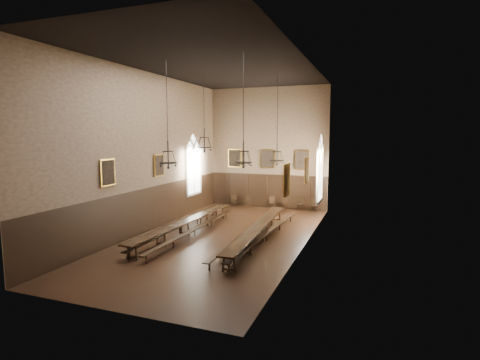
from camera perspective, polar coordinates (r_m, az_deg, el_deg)
The scene contains 32 objects.
floor at distance 20.41m, azimuth -2.93°, elevation -8.76°, with size 9.00×18.00×0.02m, color black.
ceiling at distance 19.96m, azimuth -3.09°, elevation 17.03°, with size 9.00×18.00×0.02m, color black.
wall_back at distance 28.18m, azimuth 4.25°, elevation 4.86°, with size 9.00×0.02×9.00m, color #917659.
wall_front at distance 11.95m, azimuth -20.27°, elevation 1.69°, with size 9.00×0.02×9.00m, color #917659.
wall_left at distance 21.85m, azimuth -13.97°, elevation 4.09°, with size 0.02×18.00×9.00m, color #917659.
wall_right at distance 18.38m, azimuth 10.06°, elevation 3.69°, with size 0.02×18.00×9.00m, color #917659.
wainscot_panelling at distance 20.11m, azimuth -2.95°, elevation -5.30°, with size 9.00×18.00×2.50m, color black, non-canonical shape.
table_left at distance 21.02m, azimuth -8.40°, elevation -7.23°, with size 1.08×10.05×0.78m.
table_right at distance 19.66m, azimuth 2.75°, elevation -8.12°, with size 1.29×10.42×0.81m.
bench_left_outer at distance 21.38m, azimuth -9.17°, elevation -7.26°, with size 0.63×10.33×0.46m.
bench_left_inner at distance 20.69m, azimuth -6.90°, elevation -7.73°, with size 0.40×10.07×0.45m.
bench_right_inner at distance 19.63m, azimuth 1.01°, elevation -8.51°, with size 0.36×9.82×0.44m.
bench_right_outer at distance 19.70m, azimuth 4.08°, elevation -8.41°, with size 0.74×10.39×0.47m.
chair_1 at distance 28.93m, azimuth -0.94°, elevation -3.48°, with size 0.52×0.52×0.94m.
chair_2 at distance 28.63m, azimuth 1.13°, elevation -3.63°, with size 0.45×0.45×0.88m.
chair_4 at distance 28.09m, azimuth 4.93°, elevation -3.84°, with size 0.51×0.51×0.91m.
chair_5 at distance 27.86m, azimuth 6.70°, elevation -3.98°, with size 0.39×0.39×0.86m.
chair_6 at distance 27.64m, azimuth 9.15°, elevation -4.00°, with size 0.58×0.58×1.03m.
chair_7 at distance 27.39m, azimuth 11.08°, elevation -4.20°, with size 0.43×0.43×0.93m.
chandelier_back_left at distance 23.10m, azimuth -5.46°, elevation 5.65°, with size 0.95×0.95×4.44m.
chandelier_back_right at distance 21.79m, azimuth 5.66°, elevation 3.89°, with size 0.82×0.82×5.14m.
chandelier_front_left at distance 18.54m, azimuth -10.89°, elevation 3.57°, with size 0.87×0.87×5.02m.
chandelier_front_right at distance 16.34m, azimuth 0.51°, elevation 3.95°, with size 0.76×0.76×4.85m.
portrait_back_0 at distance 28.92m, azimuth -0.80°, elevation 3.34°, with size 1.10×0.12×1.40m.
portrait_back_1 at distance 28.09m, azimuth 4.16°, elevation 3.22°, with size 1.10×0.12×1.40m.
portrait_back_2 at distance 27.49m, azimuth 9.38°, elevation 3.06°, with size 1.10×0.12×1.40m.
portrait_left_0 at distance 22.66m, azimuth -12.22°, elevation 2.20°, with size 0.12×1.00×1.30m.
portrait_left_1 at distance 19.03m, azimuth -19.49°, elevation 1.09°, with size 0.12×1.00×1.30m.
portrait_right_0 at distance 19.44m, azimuth 10.15°, elevation 1.49°, with size 0.12×1.00×1.30m.
portrait_right_1 at distance 15.06m, azimuth 7.15°, elevation -0.01°, with size 0.12×1.00×1.30m.
window_right at distance 23.89m, azimuth 12.15°, elevation 1.71°, with size 0.20×2.20×4.60m, color white, non-canonical shape.
window_left at distance 26.60m, azimuth -7.11°, elevation 2.33°, with size 0.20×2.20×4.60m, color white, non-canonical shape.
Camera 1 is at (7.74, -18.07, 5.50)m, focal length 28.00 mm.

